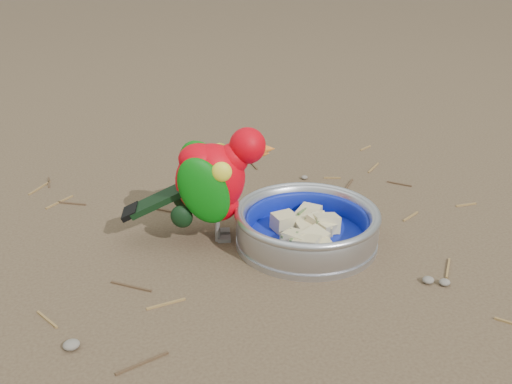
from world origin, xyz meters
name	(u,v)px	position (x,y,z in m)	size (l,w,h in m)	color
ground	(267,263)	(0.00, 0.00, 0.00)	(60.00, 60.00, 0.00)	brown
food_bowl	(306,239)	(0.08, 0.04, 0.01)	(0.23, 0.23, 0.02)	#B2B2BA
bowl_wall	(307,223)	(0.08, 0.04, 0.04)	(0.23, 0.23, 0.04)	#B2B2BA
fruit_wedges	(307,227)	(0.08, 0.04, 0.03)	(0.14, 0.14, 0.03)	#D3C389
lory_parrot	(213,188)	(-0.05, 0.11, 0.09)	(0.11, 0.23, 0.18)	#D0000C
ground_debris	(247,253)	(-0.02, 0.04, 0.00)	(0.90, 0.80, 0.01)	olive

